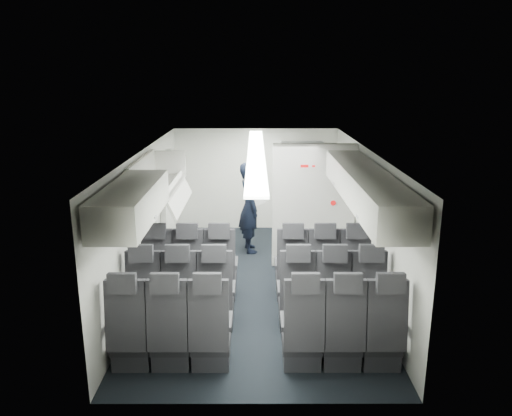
{
  "coord_description": "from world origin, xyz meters",
  "views": [
    {
      "loc": [
        -0.01,
        -7.39,
        3.27
      ],
      "look_at": [
        0.0,
        0.4,
        1.15
      ],
      "focal_mm": 35.0,
      "sensor_mm": 36.0,
      "label": 1
    }
  ],
  "objects_px": {
    "galley_unit": "(301,188)",
    "seat_row_mid": "(256,300)",
    "seat_row_front": "(256,273)",
    "seat_row_rear": "(256,335)",
    "boarding_door": "(168,202)",
    "flight_attendant": "(250,207)",
    "carry_on_bag": "(152,184)"
  },
  "relations": [
    {
      "from": "galley_unit",
      "to": "flight_attendant",
      "type": "relative_size",
      "value": 1.12
    },
    {
      "from": "galley_unit",
      "to": "carry_on_bag",
      "type": "distance_m",
      "value": 4.25
    },
    {
      "from": "galley_unit",
      "to": "flight_attendant",
      "type": "height_order",
      "value": "galley_unit"
    },
    {
      "from": "seat_row_mid",
      "to": "boarding_door",
      "type": "bearing_deg",
      "value": 118.77
    },
    {
      "from": "seat_row_rear",
      "to": "carry_on_bag",
      "type": "xyz_separation_m",
      "value": [
        -1.43,
        1.64,
        1.39
      ]
    },
    {
      "from": "seat_row_rear",
      "to": "flight_attendant",
      "type": "bearing_deg",
      "value": 91.68
    },
    {
      "from": "seat_row_rear",
      "to": "boarding_door",
      "type": "relative_size",
      "value": 1.79
    },
    {
      "from": "boarding_door",
      "to": "carry_on_bag",
      "type": "distance_m",
      "value": 2.41
    },
    {
      "from": "seat_row_mid",
      "to": "flight_attendant",
      "type": "bearing_deg",
      "value": 92.19
    },
    {
      "from": "carry_on_bag",
      "to": "seat_row_rear",
      "type": "bearing_deg",
      "value": -42.41
    },
    {
      "from": "seat_row_mid",
      "to": "flight_attendant",
      "type": "xyz_separation_m",
      "value": [
        -0.11,
        2.99,
        0.44
      ]
    },
    {
      "from": "galley_unit",
      "to": "seat_row_mid",
      "type": "bearing_deg",
      "value": -102.88
    },
    {
      "from": "seat_row_rear",
      "to": "galley_unit",
      "type": "relative_size",
      "value": 1.75
    },
    {
      "from": "seat_row_front",
      "to": "flight_attendant",
      "type": "distance_m",
      "value": 2.14
    },
    {
      "from": "seat_row_mid",
      "to": "galley_unit",
      "type": "relative_size",
      "value": 1.75
    },
    {
      "from": "seat_row_mid",
      "to": "boarding_door",
      "type": "xyz_separation_m",
      "value": [
        -1.64,
        2.99,
        0.55
      ]
    },
    {
      "from": "seat_row_front",
      "to": "carry_on_bag",
      "type": "distance_m",
      "value": 2.0
    },
    {
      "from": "seat_row_mid",
      "to": "seat_row_rear",
      "type": "height_order",
      "value": "same"
    },
    {
      "from": "galley_unit",
      "to": "boarding_door",
      "type": "bearing_deg",
      "value": -155.72
    },
    {
      "from": "seat_row_front",
      "to": "flight_attendant",
      "type": "height_order",
      "value": "flight_attendant"
    },
    {
      "from": "galley_unit",
      "to": "flight_attendant",
      "type": "xyz_separation_m",
      "value": [
        -1.06,
        -1.16,
        -0.1
      ]
    },
    {
      "from": "seat_row_rear",
      "to": "flight_attendant",
      "type": "relative_size",
      "value": 1.96
    },
    {
      "from": "seat_row_front",
      "to": "flight_attendant",
      "type": "bearing_deg",
      "value": 93.13
    },
    {
      "from": "seat_row_rear",
      "to": "galley_unit",
      "type": "distance_m",
      "value": 5.17
    },
    {
      "from": "seat_row_front",
      "to": "carry_on_bag",
      "type": "relative_size",
      "value": 8.7
    },
    {
      "from": "boarding_door",
      "to": "flight_attendant",
      "type": "xyz_separation_m",
      "value": [
        1.52,
        0.01,
        -0.11
      ]
    },
    {
      "from": "seat_row_mid",
      "to": "carry_on_bag",
      "type": "xyz_separation_m",
      "value": [
        -1.43,
        0.74,
        1.39
      ]
    },
    {
      "from": "galley_unit",
      "to": "carry_on_bag",
      "type": "relative_size",
      "value": 4.96
    },
    {
      "from": "seat_row_rear",
      "to": "carry_on_bag",
      "type": "relative_size",
      "value": 8.7
    },
    {
      "from": "flight_attendant",
      "to": "seat_row_front",
      "type": "bearing_deg",
      "value": 171.78
    },
    {
      "from": "seat_row_rear",
      "to": "boarding_door",
      "type": "distance_m",
      "value": 4.25
    },
    {
      "from": "seat_row_front",
      "to": "seat_row_rear",
      "type": "relative_size",
      "value": 1.0
    }
  ]
}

